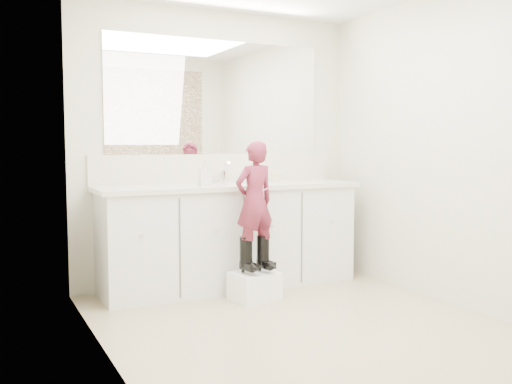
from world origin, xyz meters
TOP-DOWN VIEW (x-y plane):
  - floor at (0.00, 0.00)m, footprint 3.00×3.00m
  - wall_back at (0.00, 1.50)m, footprint 2.60×0.00m
  - wall_front at (0.00, -1.50)m, footprint 2.60×0.00m
  - wall_left at (-1.30, 0.00)m, footprint 0.00×3.00m
  - wall_right at (1.30, 0.00)m, footprint 0.00×3.00m
  - vanity_cabinet at (0.00, 1.23)m, footprint 2.20×0.55m
  - countertop at (0.00, 1.21)m, footprint 2.28×0.58m
  - backsplash at (0.00, 1.49)m, footprint 2.28×0.03m
  - mirror at (0.00, 1.49)m, footprint 2.00×0.02m
  - dot_panel at (0.00, -1.49)m, footprint 2.00×0.01m
  - faucet at (0.00, 1.38)m, footprint 0.08×0.08m
  - cup at (0.46, 1.26)m, footprint 0.13×0.13m
  - soap_bottle at (-0.25, 1.17)m, footprint 0.10×0.10m
  - step_stool at (-0.00, 0.75)m, footprint 0.38×0.34m
  - boot_left at (-0.08, 0.75)m, footprint 0.13×0.21m
  - boot_right at (0.07, 0.75)m, footprint 0.13×0.21m
  - toddler at (-0.00, 0.75)m, footprint 0.37×0.27m
  - toothbrush at (0.07, 0.72)m, footprint 0.14×0.03m

SIDE VIEW (x-z plane):
  - floor at x=0.00m, z-range 0.00..0.00m
  - step_stool at x=0.00m, z-range 0.00..0.22m
  - boot_left at x=-0.08m, z-range 0.22..0.51m
  - boot_right at x=0.07m, z-range 0.22..0.51m
  - vanity_cabinet at x=0.00m, z-range 0.00..0.85m
  - toddler at x=0.00m, z-range 0.32..1.25m
  - countertop at x=0.00m, z-range 0.85..0.89m
  - toothbrush at x=0.07m, z-range 0.84..0.90m
  - faucet at x=0.00m, z-range 0.89..0.99m
  - cup at x=0.46m, z-range 0.89..0.99m
  - soap_bottle at x=-0.25m, z-range 0.89..1.09m
  - backsplash at x=0.00m, z-range 0.89..1.14m
  - wall_back at x=0.00m, z-range -0.10..2.50m
  - wall_front at x=0.00m, z-range -0.10..2.50m
  - wall_left at x=-1.30m, z-range -0.30..2.70m
  - wall_right at x=1.30m, z-range -0.30..2.70m
  - mirror at x=0.00m, z-range 1.14..2.14m
  - dot_panel at x=0.00m, z-range 1.05..2.25m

